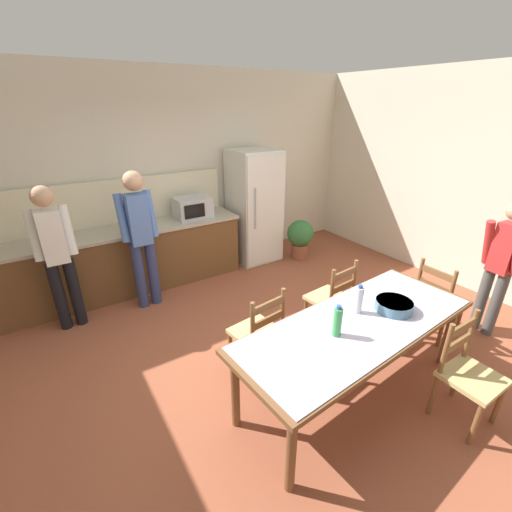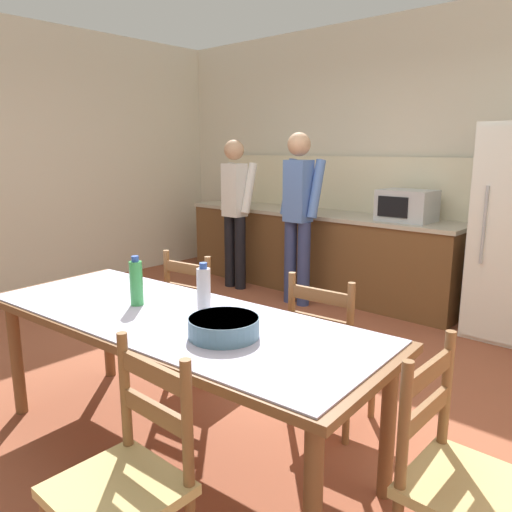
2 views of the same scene
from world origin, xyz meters
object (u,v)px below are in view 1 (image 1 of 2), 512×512
chair_side_far_left (258,333)px  person_at_counter (140,234)px  chair_side_far_right (331,299)px  chair_head_end (437,300)px  bottle_off_centre (359,300)px  potted_plant (300,237)px  person_at_sink (56,252)px  chair_side_near_right (468,374)px  refrigerator (254,207)px  bottle_near_centre (337,322)px  dining_table (358,329)px  person_by_table (501,263)px  serving_bowl (394,305)px  microwave (193,207)px

chair_side_far_left → person_at_counter: person_at_counter is taller
chair_side_far_right → chair_head_end: (0.96, -0.65, 0.00)m
bottle_off_centre → chair_side_far_left: bottle_off_centre is taller
potted_plant → chair_side_far_right: bearing=-120.0°
bottle_off_centre → person_at_sink: bearing=131.3°
chair_side_far_right → chair_side_near_right: bearing=88.9°
refrigerator → bottle_near_centre: refrigerator is taller
person_at_counter → dining_table: bearing=-156.4°
bottle_near_centre → potted_plant: 3.17m
dining_table → bottle_near_centre: bearing=-175.9°
person_by_table → refrigerator: bearing=-64.4°
serving_bowl → chair_side_far_right: (0.06, 0.79, -0.36)m
serving_bowl → chair_side_near_right: size_ratio=0.35×
person_by_table → dining_table: bearing=1.2°
bottle_near_centre → chair_side_far_right: bottle_near_centre is taller
person_by_table → bottle_off_centre: bearing=-2.5°
refrigerator → microwave: 1.06m
dining_table → chair_head_end: 1.44m
chair_side_far_right → potted_plant: (1.04, 1.80, -0.06)m
bottle_near_centre → person_at_sink: person_at_sink is taller
bottle_off_centre → chair_side_far_right: bottle_off_centre is taller
microwave → potted_plant: (1.68, -0.45, -0.66)m
bottle_off_centre → serving_bowl: bearing=-26.9°
dining_table → chair_head_end: size_ratio=2.55×
serving_bowl → chair_side_far_left: 1.25m
bottle_off_centre → chair_head_end: (1.31, -0.01, -0.43)m
refrigerator → person_at_sink: size_ratio=1.07×
bottle_off_centre → person_at_sink: 3.18m
refrigerator → serving_bowl: size_ratio=5.58×
bottle_off_centre → chair_side_far_left: bearing=139.6°
refrigerator → person_at_counter: (-1.95, -0.50, 0.08)m
bottle_off_centre → chair_side_far_right: (0.35, 0.64, -0.43)m
microwave → chair_head_end: microwave is taller
chair_side_far_right → chair_head_end: bearing=140.8°
bottle_off_centre → person_at_counter: person_at_counter is taller
person_at_sink → serving_bowl: bearing=-136.7°
dining_table → bottle_near_centre: (-0.28, -0.02, 0.20)m
serving_bowl → person_at_counter: size_ratio=0.18×
dining_table → person_by_table: (1.97, -0.17, 0.19)m
chair_side_far_right → serving_bowl: bearing=80.6°
chair_side_far_left → potted_plant: bearing=-145.2°
serving_bowl → chair_head_end: (1.02, 0.14, -0.36)m
chair_side_far_left → chair_side_far_right: size_ratio=1.00×
chair_head_end → potted_plant: bearing=-1.7°
refrigerator → dining_table: refrigerator is taller
bottle_off_centre → potted_plant: bearing=60.3°
serving_bowl → person_by_table: person_by_table is taller
chair_side_far_right → person_at_sink: 3.05m
bottle_off_centre → dining_table: bearing=-132.7°
microwave → dining_table: bearing=-86.5°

